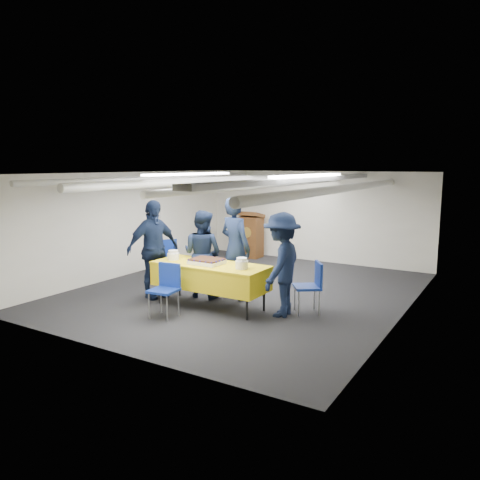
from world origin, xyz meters
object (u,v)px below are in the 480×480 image
object	(u,v)px
sailor_b	(202,254)
sailor_d	(282,265)
sailor_a	(235,248)
serving_table	(210,276)
chair_left	(169,256)
chair_near	(166,284)
sheet_cake	(207,261)
podium	(251,235)
sailor_c	(153,249)
chair_right	(312,282)

from	to	relation	value
sailor_b	sailor_d	distance (m)	1.77
sailor_a	sailor_d	size ratio (longest dim) A/B	1.11
serving_table	sailor_b	bearing A→B (deg)	136.49
serving_table	chair_left	bearing A→B (deg)	148.67
sailor_a	sailor_b	size ratio (longest dim) A/B	1.16
sailor_a	chair_near	bearing A→B (deg)	88.50
sheet_cake	sailor_a	size ratio (longest dim) A/B	0.29
podium	sailor_b	xyz separation A→B (m)	(1.10, -3.76, 0.20)
serving_table	sailor_c	xyz separation A→B (m)	(-1.25, -0.04, 0.35)
podium	sailor_d	xyz separation A→B (m)	(2.86, -4.00, 0.24)
sailor_a	sailor_b	bearing A→B (deg)	33.87
serving_table	sailor_c	bearing A→B (deg)	-178.39
chair_near	sailor_b	xyz separation A→B (m)	(-0.17, 1.25, 0.28)
sailor_c	chair_left	bearing A→B (deg)	44.05
chair_right	sailor_b	bearing A→B (deg)	-176.83
sailor_a	sailor_c	size ratio (longest dim) A/B	1.04
podium	chair_left	distance (m)	3.11
chair_left	sailor_c	world-z (taller)	sailor_c
sheet_cake	sailor_d	xyz separation A→B (m)	(1.30, 0.26, 0.04)
serving_table	sailor_a	size ratio (longest dim) A/B	1.08
podium	sailor_b	size ratio (longest dim) A/B	0.77
podium	sheet_cake	bearing A→B (deg)	-69.90
sheet_cake	chair_right	size ratio (longest dim) A/B	0.64
sailor_b	sailor_a	bearing A→B (deg)	-163.47
chair_near	chair_left	world-z (taller)	same
sheet_cake	podium	size ratio (longest dim) A/B	0.44
podium	chair_left	world-z (taller)	podium
serving_table	podium	xyz separation A→B (m)	(-1.60, 4.23, 0.05)
chair_near	serving_table	bearing A→B (deg)	66.67
chair_left	sailor_a	distance (m)	2.06
podium	sailor_d	distance (m)	4.93
chair_near	chair_right	bearing A→B (deg)	34.64
sailor_a	sailor_d	world-z (taller)	sailor_a
chair_near	chair_left	distance (m)	2.46
podium	chair_near	bearing A→B (deg)	-75.75
sheet_cake	sailor_c	world-z (taller)	sailor_c
serving_table	chair_right	distance (m)	1.75
serving_table	chair_left	size ratio (longest dim) A/B	2.36
sheet_cake	sailor_d	world-z (taller)	sailor_d
chair_left	sailor_a	bearing A→B (deg)	-13.15
sheet_cake	chair_near	size ratio (longest dim) A/B	0.64
sailor_b	chair_right	bearing A→B (deg)	-179.31
sailor_d	sailor_c	bearing A→B (deg)	-90.62
chair_near	sailor_b	world-z (taller)	sailor_b
sheet_cake	sailor_b	bearing A→B (deg)	131.86
chair_right	sailor_b	world-z (taller)	sailor_b
chair_near	chair_right	distance (m)	2.41
chair_right	sailor_c	size ratio (longest dim) A/B	0.48
serving_table	chair_near	distance (m)	0.84
chair_right	sailor_b	size ratio (longest dim) A/B	0.53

